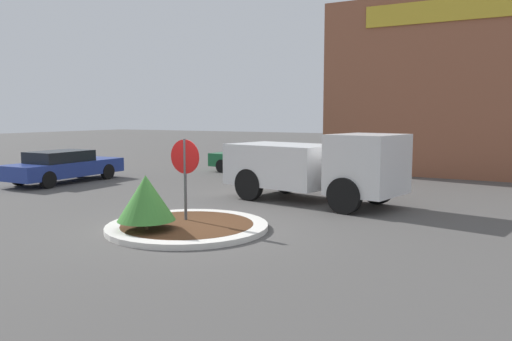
# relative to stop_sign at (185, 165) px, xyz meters

# --- Properties ---
(ground_plane) EXTENTS (120.00, 120.00, 0.00)m
(ground_plane) POSITION_rel_stop_sign_xyz_m (0.32, -0.37, -1.45)
(ground_plane) COLOR #514F4C
(traffic_island) EXTENTS (3.76, 3.76, 0.13)m
(traffic_island) POSITION_rel_stop_sign_xyz_m (0.32, -0.37, -1.39)
(traffic_island) COLOR silver
(traffic_island) RESTS_ON ground_plane
(stop_sign) EXTENTS (0.82, 0.07, 2.09)m
(stop_sign) POSITION_rel_stop_sign_xyz_m (0.00, 0.00, 0.00)
(stop_sign) COLOR #4C4C51
(stop_sign) RESTS_ON ground_plane
(island_shrub) EXTENTS (1.28, 1.28, 1.21)m
(island_shrub) POSITION_rel_stop_sign_xyz_m (-0.14, -1.25, -0.62)
(island_shrub) COLOR brown
(island_shrub) RESTS_ON traffic_island
(utility_truck) EXTENTS (5.73, 3.07, 2.12)m
(utility_truck) POSITION_rel_stop_sign_xyz_m (1.53, 4.41, -0.33)
(utility_truck) COLOR silver
(utility_truck) RESTS_ON ground_plane
(storefront_building) EXTENTS (13.02, 6.07, 7.69)m
(storefront_building) POSITION_rel_stop_sign_xyz_m (5.20, 15.37, 2.39)
(storefront_building) COLOR #93563D
(storefront_building) RESTS_ON ground_plane
(parked_sedan_blue) EXTENTS (1.84, 4.83, 1.26)m
(parked_sedan_blue) POSITION_rel_stop_sign_xyz_m (-8.86, 3.88, -0.80)
(parked_sedan_blue) COLOR navy
(parked_sedan_blue) RESTS_ON ground_plane
(parked_sedan_green) EXTENTS (4.43, 2.30, 1.35)m
(parked_sedan_green) POSITION_rel_stop_sign_xyz_m (-3.85, 10.36, -0.77)
(parked_sedan_green) COLOR #1E6638
(parked_sedan_green) RESTS_ON ground_plane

